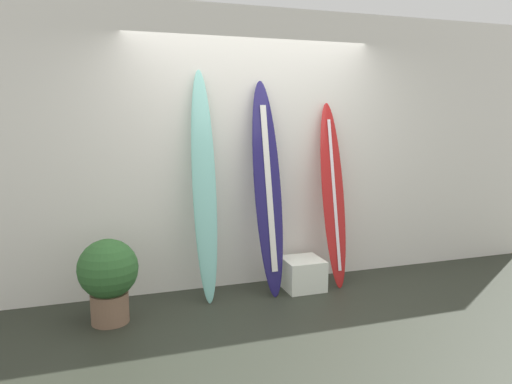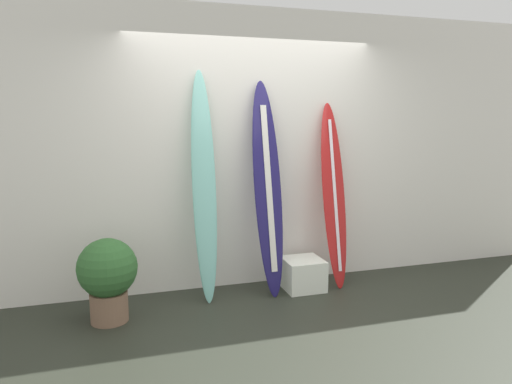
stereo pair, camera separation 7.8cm
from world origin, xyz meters
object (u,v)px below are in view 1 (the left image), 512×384
(surfboard_seafoam, at_px, (204,186))
(display_block_left, at_px, (302,274))
(surfboard_navy, at_px, (268,189))
(surfboard_crimson, at_px, (333,196))
(potted_plant, at_px, (108,275))

(surfboard_seafoam, xyz_separation_m, display_block_left, (0.98, -0.08, -0.93))
(surfboard_navy, xyz_separation_m, display_block_left, (0.36, -0.05, -0.88))
(surfboard_seafoam, relative_size, surfboard_navy, 1.04)
(surfboard_crimson, distance_m, display_block_left, 0.85)
(display_block_left, bearing_deg, potted_plant, -172.82)
(surfboard_crimson, bearing_deg, surfboard_navy, -178.71)
(surfboard_seafoam, bearing_deg, surfboard_navy, -2.90)
(surfboard_seafoam, relative_size, potted_plant, 3.01)
(display_block_left, bearing_deg, surfboard_navy, 171.72)
(surfboard_navy, bearing_deg, display_block_left, -8.28)
(surfboard_seafoam, height_order, surfboard_navy, surfboard_seafoam)
(surfboard_crimson, xyz_separation_m, potted_plant, (-2.24, -0.31, -0.51))
(surfboard_navy, height_order, surfboard_crimson, surfboard_navy)
(surfboard_navy, height_order, display_block_left, surfboard_navy)
(surfboard_seafoam, bearing_deg, potted_plant, -160.35)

